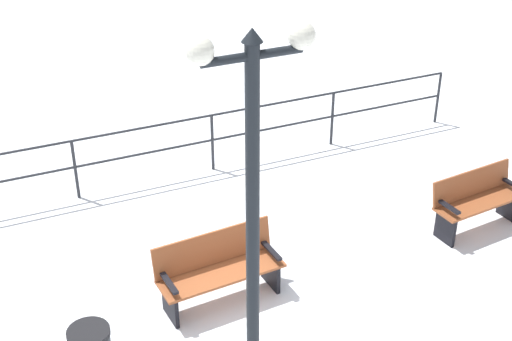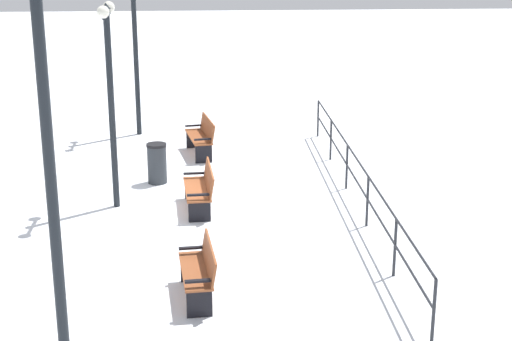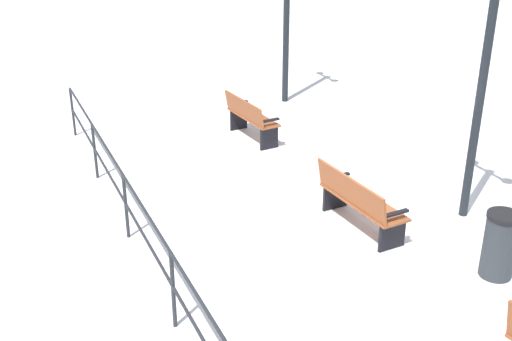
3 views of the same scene
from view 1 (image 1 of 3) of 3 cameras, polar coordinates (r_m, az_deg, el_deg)
The scene contains 5 objects.
ground_plane at distance 9.43m, azimuth -2.83°, elevation -9.99°, with size 80.00×80.00×0.00m, color white.
bench_second at distance 9.15m, azimuth -2.96°, elevation -7.71°, with size 0.66×1.64×0.89m.
bench_third at distance 10.96m, azimuth 17.01°, elevation -2.21°, with size 0.62×1.49×0.87m.
lamppost_middle at distance 6.45m, azimuth -0.28°, elevation -0.89°, with size 0.24×1.14×4.15m.
waterfront_railing at distance 11.63m, azimuth -8.72°, elevation 2.00°, with size 0.05×11.40×1.02m.
Camera 1 is at (6.84, -2.54, 5.97)m, focal length 50.73 mm.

